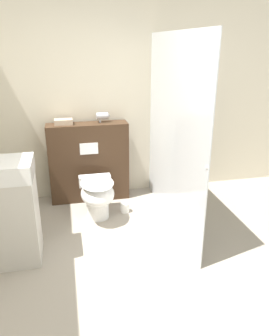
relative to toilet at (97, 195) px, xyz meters
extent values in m
plane|color=#9E9384|center=(0.20, -1.43, -0.30)|extent=(12.00, 12.00, 0.00)
cube|color=beige|center=(0.20, 0.76, 0.95)|extent=(8.00, 0.06, 2.50)
cube|color=#3D2819|center=(-0.04, 0.57, 0.20)|extent=(0.99, 0.26, 1.00)
cube|color=white|center=(-0.04, 0.44, 0.42)|extent=(0.22, 0.01, 0.14)
cube|color=silver|center=(0.81, -0.19, 0.71)|extent=(0.01, 1.84, 2.03)
sphere|color=#B2B2B7|center=(0.81, -1.08, 0.67)|extent=(0.04, 0.04, 0.04)
cylinder|color=white|center=(0.00, 0.04, -0.14)|extent=(0.26, 0.26, 0.32)
ellipsoid|color=white|center=(0.00, -0.05, 0.04)|extent=(0.37, 0.50, 0.24)
ellipsoid|color=white|center=(0.00, -0.05, 0.17)|extent=(0.37, 0.49, 0.02)
cube|color=white|center=(0.00, 0.24, 0.08)|extent=(0.38, 0.13, 0.12)
cube|color=beige|center=(-0.91, -0.58, 0.11)|extent=(0.60, 0.41, 0.82)
cylinder|color=#B7B7BC|center=(0.16, 0.60, 0.78)|extent=(0.14, 0.08, 0.08)
cone|color=#B7B7BC|center=(0.24, 0.60, 0.78)|extent=(0.03, 0.07, 0.07)
cylinder|color=#B7B7BC|center=(0.13, 0.60, 0.73)|extent=(0.03, 0.03, 0.07)
cube|color=tan|center=(-0.31, 0.59, 0.73)|extent=(0.22, 0.15, 0.06)
cylinder|color=white|center=(0.34, 0.10, -0.24)|extent=(0.11, 0.11, 0.12)
camera|label=1|loc=(-0.29, -3.37, 1.62)|focal=35.00mm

